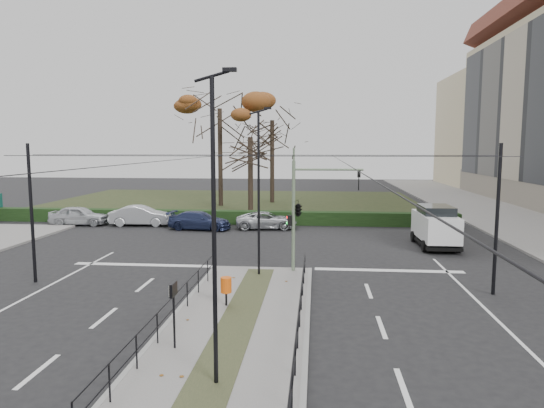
{
  "coord_description": "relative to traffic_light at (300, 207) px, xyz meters",
  "views": [
    {
      "loc": [
        2.53,
        -17.49,
        5.87
      ],
      "look_at": [
        0.17,
        8.24,
        2.79
      ],
      "focal_mm": 32.0,
      "sensor_mm": 36.0,
      "label": 1
    }
  ],
  "objects": [
    {
      "name": "bare_tree_near",
      "position": [
        -4.88,
        19.01,
        3.06
      ],
      "size": [
        5.67,
        5.67,
        8.69
      ],
      "color": "black",
      "rests_on": "park"
    },
    {
      "name": "ground",
      "position": [
        -1.8,
        -4.5,
        -3.1
      ],
      "size": [
        140.0,
        140.0,
        0.0
      ],
      "primitive_type": "plane",
      "color": "black",
      "rests_on": "ground"
    },
    {
      "name": "median_railing",
      "position": [
        -1.8,
        -7.1,
        -2.12
      ],
      "size": [
        4.14,
        13.24,
        0.92
      ],
      "color": "black",
      "rests_on": "median_island"
    },
    {
      "name": "parked_car_first",
      "position": [
        -16.92,
        12.38,
        -2.37
      ],
      "size": [
        4.35,
        1.97,
        1.45
      ],
      "primitive_type": "imported",
      "rotation": [
        0.0,
        0.0,
        1.63
      ],
      "color": "#B5B8BD",
      "rests_on": "ground"
    },
    {
      "name": "white_van",
      "position": [
        7.7,
        6.73,
        -1.83
      ],
      "size": [
        2.14,
        4.58,
        2.43
      ],
      "color": "white",
      "rests_on": "ground"
    },
    {
      "name": "traffic_light",
      "position": [
        0.0,
        0.0,
        0.0
      ],
      "size": [
        3.45,
        1.98,
        5.08
      ],
      "color": "slate",
      "rests_on": "median_island"
    },
    {
      "name": "streetlamp_median_near",
      "position": [
        -1.63,
        -10.96,
        0.85
      ],
      "size": [
        0.63,
        0.13,
        7.49
      ],
      "color": "black",
      "rests_on": "median_island"
    },
    {
      "name": "parked_car_third",
      "position": [
        -7.48,
        11.32,
        -2.45
      ],
      "size": [
        4.6,
        2.22,
        1.29
      ],
      "primitive_type": "imported",
      "rotation": [
        0.0,
        0.0,
        1.48
      ],
      "color": "#212A4E",
      "rests_on": "ground"
    },
    {
      "name": "hedge",
      "position": [
        -7.8,
        14.1,
        -2.6
      ],
      "size": [
        38.0,
        1.0,
        1.0
      ],
      "primitive_type": "cube",
      "color": "black",
      "rests_on": "ground"
    },
    {
      "name": "bare_tree_center",
      "position": [
        -3.82,
        27.76,
        4.79
      ],
      "size": [
        6.8,
        6.8,
        11.17
      ],
      "color": "black",
      "rests_on": "park"
    },
    {
      "name": "info_panel",
      "position": [
        -3.26,
        -9.03,
        -1.45
      ],
      "size": [
        0.11,
        0.5,
        1.91
      ],
      "color": "black",
      "rests_on": "median_island"
    },
    {
      "name": "rust_tree",
      "position": [
        -8.58,
        24.52,
        6.36
      ],
      "size": [
        8.39,
        8.39,
        12.32
      ],
      "color": "black",
      "rests_on": "park"
    },
    {
      "name": "catenary",
      "position": [
        -1.8,
        -2.88,
        0.33
      ],
      "size": [
        20.0,
        34.0,
        6.0
      ],
      "color": "black",
      "rests_on": "ground"
    },
    {
      "name": "litter_bin",
      "position": [
        -2.47,
        -5.21,
        -2.22
      ],
      "size": [
        0.4,
        0.4,
        1.03
      ],
      "color": "black",
      "rests_on": "median_island"
    },
    {
      "name": "streetlamp_median_far",
      "position": [
        -1.78,
        -0.88,
        0.81
      ],
      "size": [
        0.62,
        0.13,
        7.4
      ],
      "color": "black",
      "rests_on": "median_island"
    },
    {
      "name": "sidewalk_east",
      "position": [
        16.2,
        17.5,
        -3.03
      ],
      "size": [
        8.0,
        90.0,
        0.14
      ],
      "primitive_type": "cube",
      "color": "slate",
      "rests_on": "ground"
    },
    {
      "name": "parked_car_fourth",
      "position": [
        -2.78,
        12.06,
        -2.49
      ],
      "size": [
        4.53,
        2.43,
        1.21
      ],
      "primitive_type": "imported",
      "rotation": [
        0.0,
        0.0,
        1.67
      ],
      "color": "#B5B8BD",
      "rests_on": "ground"
    },
    {
      "name": "median_island",
      "position": [
        -1.8,
        -7.0,
        -3.03
      ],
      "size": [
        4.4,
        15.0,
        0.14
      ],
      "primitive_type": "cube",
      "color": "slate",
      "rests_on": "ground"
    },
    {
      "name": "park",
      "position": [
        -7.8,
        27.5,
        -3.05
      ],
      "size": [
        38.0,
        26.0,
        0.1
      ],
      "primitive_type": "cube",
      "color": "black",
      "rests_on": "ground"
    },
    {
      "name": "parked_car_second",
      "position": [
        -12.25,
        12.61,
        -2.36
      ],
      "size": [
        4.6,
        1.92,
        1.48
      ],
      "primitive_type": "imported",
      "rotation": [
        0.0,
        0.0,
        1.65
      ],
      "color": "#B5B8BD",
      "rests_on": "ground"
    }
  ]
}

